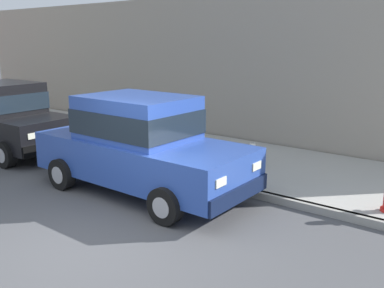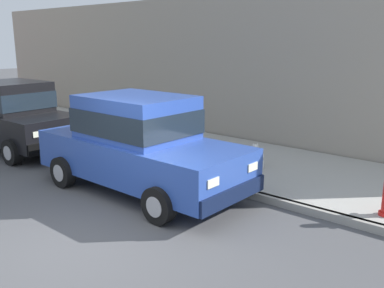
# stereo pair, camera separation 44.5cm
# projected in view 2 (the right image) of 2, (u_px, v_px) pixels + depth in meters

# --- Properties ---
(ground_plane) EXTENTS (80.00, 80.00, 0.00)m
(ground_plane) POSITION_uv_depth(u_px,v_px,m) (83.00, 241.00, 6.44)
(ground_plane) COLOR #4C4C4F
(curb) EXTENTS (0.16, 64.00, 0.14)m
(curb) POSITION_uv_depth(u_px,v_px,m) (212.00, 184.00, 8.79)
(curb) COLOR gray
(curb) RESTS_ON ground
(sidewalk) EXTENTS (3.60, 64.00, 0.14)m
(sidewalk) POSITION_uv_depth(u_px,v_px,m) (259.00, 165.00, 10.12)
(sidewalk) COLOR #A8A59E
(sidewalk) RESTS_ON ground
(car_blue_sedan) EXTENTS (2.06, 4.61, 1.92)m
(car_blue_sedan) POSITION_uv_depth(u_px,v_px,m) (139.00, 143.00, 8.40)
(car_blue_sedan) COLOR #28479E
(car_blue_sedan) RESTS_ON ground
(car_black_hatchback) EXTENTS (2.02, 3.84, 1.88)m
(car_black_hatchback) POSITION_uv_depth(u_px,v_px,m) (16.00, 115.00, 11.56)
(car_black_hatchback) COLOR black
(car_black_hatchback) RESTS_ON ground
(dog_white) EXTENTS (0.53, 0.61, 0.49)m
(dog_white) POSITION_uv_depth(u_px,v_px,m) (258.00, 154.00, 9.76)
(dog_white) COLOR white
(dog_white) RESTS_ON sidewalk
(building_facade) EXTENTS (0.50, 20.00, 4.26)m
(building_facade) POSITION_uv_depth(u_px,v_px,m) (173.00, 66.00, 14.16)
(building_facade) COLOR #9E9384
(building_facade) RESTS_ON ground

